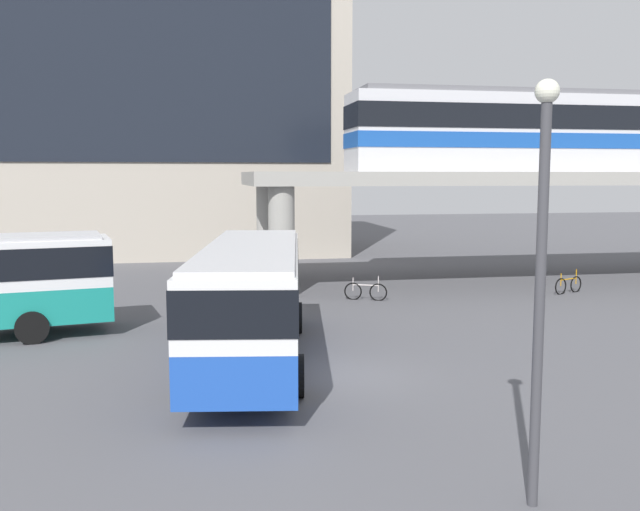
# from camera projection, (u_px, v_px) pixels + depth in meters

# --- Properties ---
(ground_plane) EXTENTS (120.00, 120.00, 0.00)m
(ground_plane) POSITION_uv_depth(u_px,v_px,m) (285.00, 305.00, 27.59)
(ground_plane) COLOR #515156
(station_building) EXTENTS (26.52, 12.71, 21.65)m
(station_building) POSITION_uv_depth(u_px,v_px,m) (132.00, 87.00, 45.60)
(station_building) COLOR #B2A899
(station_building) RESTS_ON ground_plane
(elevated_platform) EXTENTS (29.32, 6.73, 5.25)m
(elevated_platform) POSITION_uv_depth(u_px,v_px,m) (550.00, 187.00, 33.91)
(elevated_platform) COLOR #9E9B93
(elevated_platform) RESTS_ON ground_plane
(train) EXTENTS (22.48, 2.96, 3.84)m
(train) POSITION_uv_depth(u_px,v_px,m) (576.00, 131.00, 33.84)
(train) COLOR silver
(train) RESTS_ON elevated_platform
(bus_main) EXTENTS (4.19, 11.30, 3.22)m
(bus_main) POSITION_uv_depth(u_px,v_px,m) (252.00, 290.00, 18.98)
(bus_main) COLOR #1E4CB2
(bus_main) RESTS_ON ground_plane
(bicycle_orange) EXTENTS (1.66, 0.77, 1.04)m
(bicycle_orange) POSITION_uv_depth(u_px,v_px,m) (568.00, 285.00, 30.32)
(bicycle_orange) COLOR black
(bicycle_orange) RESTS_ON ground_plane
(bicycle_silver) EXTENTS (1.66, 0.78, 1.04)m
(bicycle_silver) POSITION_uv_depth(u_px,v_px,m) (366.00, 291.00, 28.66)
(bicycle_silver) COLOR black
(bicycle_silver) RESTS_ON ground_plane
(lamp_post) EXTENTS (0.36, 0.36, 6.50)m
(lamp_post) POSITION_uv_depth(u_px,v_px,m) (541.00, 262.00, 10.44)
(lamp_post) COLOR #3F3F44
(lamp_post) RESTS_ON ground_plane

